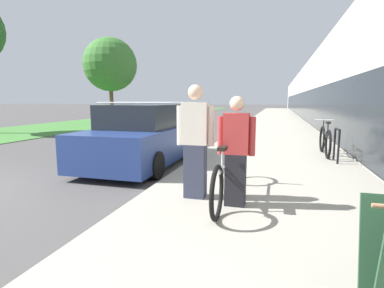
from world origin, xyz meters
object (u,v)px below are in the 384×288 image
at_px(tandem_bicycle, 229,173).
at_px(person_bystander, 195,142).
at_px(person_rider, 236,152).
at_px(bike_rack_hoop, 337,141).
at_px(street_tree_far, 110,65).
at_px(parked_sedan_curbside, 142,138).
at_px(cruiser_bike_nearest, 325,141).

bearing_deg(tandem_bicycle, person_bystander, -163.95).
distance_m(person_rider, bike_rack_hoop, 4.32).
height_order(person_rider, street_tree_far, street_tree_far).
relative_size(parked_sedan_curbside, street_tree_far, 0.67).
relative_size(bike_rack_hoop, cruiser_bike_nearest, 0.45).
bearing_deg(person_bystander, cruiser_bike_nearest, 60.98).
height_order(tandem_bicycle, street_tree_far, street_tree_far).
xyz_separation_m(person_rider, parked_sedan_curbside, (-2.78, 2.76, -0.23)).
bearing_deg(cruiser_bike_nearest, tandem_bicycle, -114.58).
height_order(person_bystander, bike_rack_hoop, person_bystander).
xyz_separation_m(person_bystander, bike_rack_hoop, (2.66, 3.63, -0.37)).
bearing_deg(cruiser_bike_nearest, bike_rack_hoop, -81.69).
xyz_separation_m(bike_rack_hoop, parked_sedan_curbside, (-4.78, -1.06, 0.06)).
bearing_deg(person_rider, cruiser_bike_nearest, 68.56).
distance_m(person_bystander, bike_rack_hoop, 4.51).
height_order(parked_sedan_curbside, street_tree_far, street_tree_far).
bearing_deg(bike_rack_hoop, street_tree_far, 138.41).
bearing_deg(tandem_bicycle, parked_sedan_curbside, 137.39).
bearing_deg(street_tree_far, cruiser_bike_nearest, -39.57).
bearing_deg(person_bystander, bike_rack_hoop, 53.72).
bearing_deg(bike_rack_hoop, tandem_bicycle, -121.73).
relative_size(person_bystander, parked_sedan_curbside, 0.43).
height_order(person_rider, bike_rack_hoop, person_rider).
xyz_separation_m(person_rider, cruiser_bike_nearest, (1.87, 4.75, -0.39)).
bearing_deg(parked_sedan_curbside, bike_rack_hoop, 12.53).
distance_m(person_rider, cruiser_bike_nearest, 5.12).
relative_size(person_bystander, street_tree_far, 0.29).
bearing_deg(parked_sedan_curbside, cruiser_bike_nearest, 23.19).
bearing_deg(parked_sedan_curbside, tandem_bicycle, -42.61).
bearing_deg(street_tree_far, bike_rack_hoop, -41.59).
xyz_separation_m(person_rider, person_bystander, (-0.66, 0.20, 0.09)).
height_order(tandem_bicycle, person_rider, person_rider).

